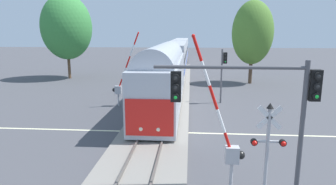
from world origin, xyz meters
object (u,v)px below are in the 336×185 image
(crossing_gate_near, at_px, (229,142))
(crossing_gate_far, at_px, (120,83))
(traffic_signal_far_side, at_px, (223,67))
(crossing_signal_mast, at_px, (268,139))
(traffic_signal_near_right, at_px, (259,101))
(oak_far_right, at_px, (253,33))
(pine_left_background, at_px, (67,27))
(commuter_train, at_px, (176,56))

(crossing_gate_near, distance_m, crossing_gate_far, 15.52)
(crossing_gate_near, xyz_separation_m, traffic_signal_far_side, (1.35, 15.29, 1.31))
(crossing_signal_mast, distance_m, traffic_signal_near_right, 2.73)
(crossing_gate_near, relative_size, oak_far_right, 0.62)
(oak_far_right, height_order, pine_left_background, pine_left_background)
(traffic_signal_far_side, xyz_separation_m, pine_left_background, (-20.07, 13.47, 3.79))
(crossing_gate_near, height_order, traffic_signal_near_right, crossing_gate_near)
(crossing_gate_far, height_order, traffic_signal_near_right, crossing_gate_far)
(commuter_train, bearing_deg, traffic_signal_far_side, -75.06)
(crossing_gate_far, xyz_separation_m, traffic_signal_far_side, (9.08, 1.83, 1.28))
(oak_far_right, bearing_deg, commuter_train, 139.55)
(crossing_gate_near, distance_m, crossing_signal_mast, 1.55)
(traffic_signal_far_side, bearing_deg, commuter_train, 104.94)
(traffic_signal_far_side, bearing_deg, crossing_signal_mast, -89.52)
(pine_left_background, bearing_deg, crossing_signal_mast, -55.25)
(crossing_signal_mast, xyz_separation_m, traffic_signal_near_right, (-0.84, -1.75, 1.92))
(crossing_gate_near, relative_size, crossing_gate_far, 0.98)
(pine_left_background, bearing_deg, oak_far_right, -5.31)
(crossing_gate_near, xyz_separation_m, crossing_signal_mast, (1.48, -0.36, 0.28))
(crossing_signal_mast, height_order, traffic_signal_far_side, traffic_signal_far_side)
(commuter_train, bearing_deg, crossing_gate_near, -83.66)
(commuter_train, relative_size, crossing_gate_far, 10.09)
(oak_far_right, xyz_separation_m, pine_left_background, (-24.72, 2.30, 0.74))
(oak_far_right, bearing_deg, pine_left_background, 174.69)
(crossing_signal_mast, relative_size, pine_left_background, 0.33)
(crossing_gate_near, bearing_deg, commuter_train, 96.34)
(traffic_signal_near_right, height_order, oak_far_right, oak_far_right)
(traffic_signal_near_right, distance_m, pine_left_background, 36.55)
(traffic_signal_far_side, bearing_deg, pine_left_background, 146.13)
(crossing_gate_near, relative_size, traffic_signal_far_side, 1.28)
(crossing_signal_mast, relative_size, oak_far_right, 0.36)
(oak_far_right, bearing_deg, crossing_gate_near, -102.79)
(traffic_signal_near_right, bearing_deg, commuter_train, 96.97)
(crossing_gate_near, distance_m, oak_far_right, 27.48)
(crossing_gate_near, xyz_separation_m, oak_far_right, (6.01, 26.46, 4.36))
(pine_left_background, bearing_deg, crossing_gate_far, -54.31)
(pine_left_background, bearing_deg, traffic_signal_far_side, -33.87)
(traffic_signal_near_right, relative_size, pine_left_background, 0.48)
(commuter_train, distance_m, crossing_signal_mast, 35.65)
(traffic_signal_near_right, relative_size, oak_far_right, 0.54)
(crossing_gate_near, height_order, crossing_signal_mast, crossing_gate_near)
(crossing_signal_mast, xyz_separation_m, traffic_signal_far_side, (-0.13, 15.65, 1.03))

